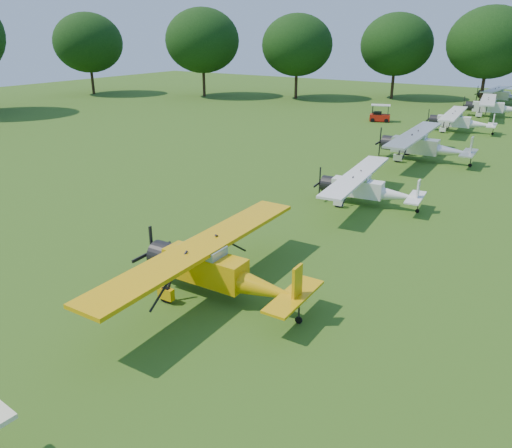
{
  "coord_description": "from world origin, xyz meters",
  "views": [
    {
      "loc": [
        10.86,
        -19.55,
        9.7
      ],
      "look_at": [
        -0.89,
        -1.78,
        1.4
      ],
      "focal_mm": 35.0,
      "sensor_mm": 36.0,
      "label": 1
    }
  ],
  "objects": [
    {
      "name": "ground",
      "position": [
        0.0,
        0.0,
        0.0
      ],
      "size": [
        160.0,
        160.0,
        0.0
      ],
      "primitive_type": "plane",
      "color": "#235214",
      "rests_on": "ground"
    },
    {
      "name": "tree_belt",
      "position": [
        3.57,
        0.16,
        8.03
      ],
      "size": [
        137.36,
        130.27,
        14.52
      ],
      "color": "black",
      "rests_on": "ground"
    },
    {
      "name": "aircraft_2",
      "position": [
        0.17,
        -6.14,
        1.33
      ],
      "size": [
        7.23,
        11.49,
        2.27
      ],
      "rotation": [
        0.0,
        0.0,
        0.03
      ],
      "color": "#DFA709",
      "rests_on": "ground"
    },
    {
      "name": "aircraft_3",
      "position": [
        0.75,
        7.42,
        1.15
      ],
      "size": [
        6.28,
        9.99,
        1.96
      ],
      "rotation": [
        0.0,
        0.0,
        0.11
      ],
      "color": "white",
      "rests_on": "ground"
    },
    {
      "name": "aircraft_4",
      "position": [
        0.42,
        19.98,
        1.37
      ],
      "size": [
        7.47,
        11.88,
        2.34
      ],
      "rotation": [
        0.0,
        0.0,
        0.04
      ],
      "color": "silver",
      "rests_on": "ground"
    },
    {
      "name": "aircraft_5",
      "position": [
        0.0,
        34.16,
        1.22
      ],
      "size": [
        6.65,
        10.59,
        2.08
      ],
      "rotation": [
        0.0,
        0.0,
        0.09
      ],
      "color": "white",
      "rests_on": "ground"
    },
    {
      "name": "aircraft_6",
      "position": [
        1.16,
        46.31,
        1.32
      ],
      "size": [
        7.26,
        11.52,
        2.26
      ],
      "rotation": [
        0.0,
        0.0,
        0.14
      ],
      "color": "white",
      "rests_on": "ground"
    },
    {
      "name": "aircraft_7",
      "position": [
        -0.05,
        59.55,
        1.29
      ],
      "size": [
        7.07,
        11.26,
        2.21
      ],
      "rotation": [
        0.0,
        0.0,
        -0.09
      ],
      "color": "silver",
      "rests_on": "ground"
    },
    {
      "name": "golf_cart",
      "position": [
        -8.92,
        35.73,
        0.63
      ],
      "size": [
        2.48,
        1.93,
        1.88
      ],
      "rotation": [
        0.0,
        0.0,
        0.32
      ],
      "color": "red",
      "rests_on": "ground"
    }
  ]
}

